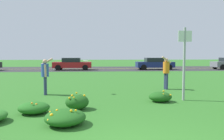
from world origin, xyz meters
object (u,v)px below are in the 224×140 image
Objects in this scene: person_thrower_blue_shirt at (45,73)px; car_red_center_left at (72,64)px; sign_post_near_path at (184,57)px; person_catcher_orange_shirt at (166,70)px; frisbee_white at (86,61)px; car_navy_center_right at (155,64)px.

person_thrower_blue_shirt is 0.38× the size of car_red_center_left.
sign_post_near_path is 0.66× the size of car_red_center_left.
sign_post_near_path reaches higher than person_catcher_orange_shirt.
person_thrower_blue_shirt is (-5.93, 1.72, -0.78)m from sign_post_near_path.
frisbee_white is at bearing 5.98° from person_thrower_blue_shirt.
car_navy_center_right is at bearing 0.00° from car_red_center_left.
car_navy_center_right is (3.63, 18.26, -1.04)m from sign_post_near_path.
sign_post_near_path is 0.66× the size of car_navy_center_right.
person_catcher_orange_shirt reaches higher than frisbee_white.
sign_post_near_path is 3.04m from person_catcher_orange_shirt.
frisbee_white reaches higher than car_navy_center_right.
frisbee_white is at bearing -115.18° from car_navy_center_right.
car_navy_center_right is (9.97, 0.00, 0.00)m from car_red_center_left.
person_catcher_orange_shirt is at bearing 86.24° from sign_post_near_path.
person_thrower_blue_shirt reaches higher than car_navy_center_right.
car_red_center_left is (-6.34, 18.26, -1.04)m from sign_post_near_path.
person_thrower_blue_shirt is at bearing -174.02° from frisbee_white.
car_red_center_left is (-0.41, 16.55, -0.26)m from person_thrower_blue_shirt.
person_thrower_blue_shirt is at bearing -88.59° from car_red_center_left.
person_catcher_orange_shirt is 4.40m from frisbee_white.
frisbee_white is at bearing -82.04° from car_red_center_left.
frisbee_white is (-4.05, 1.91, -0.20)m from sign_post_near_path.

